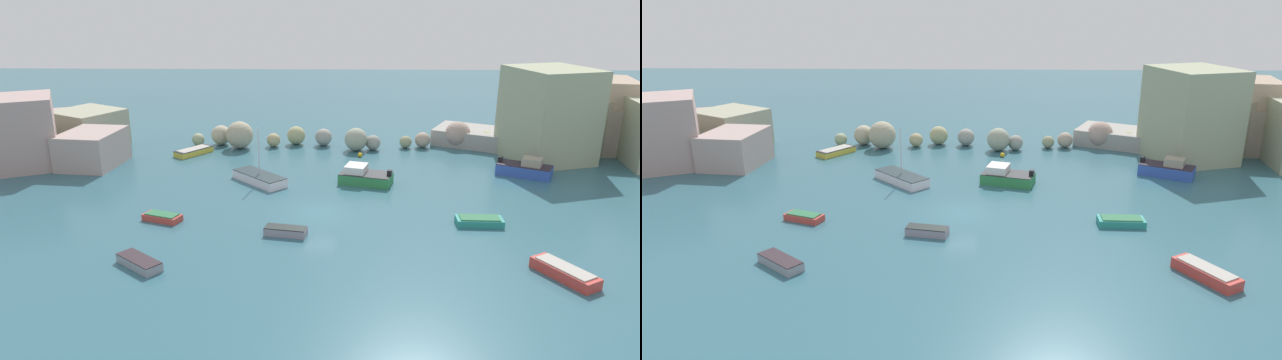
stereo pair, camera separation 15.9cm
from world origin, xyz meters
TOP-DOWN VIEW (x-y plane):
  - cove_water at (0.00, 0.00)m, footprint 160.00×160.00m
  - cliff_headland_right at (26.47, 16.68)m, footprint 25.92×15.78m
  - rock_breakwater at (1.69, 18.44)m, footprint 33.20×4.44m
  - channel_buoy at (3.67, 14.81)m, footprint 0.44×0.44m
  - moored_boat_0 at (-5.17, 6.91)m, footprint 5.06×5.11m
  - moored_boat_1 at (3.66, 6.95)m, footprint 4.77×3.44m
  - moored_boat_2 at (14.12, -9.45)m, footprint 3.06×4.02m
  - moored_boat_3 at (17.84, 9.27)m, footprint 4.95×3.94m
  - moored_boat_4 at (-10.28, -8.67)m, footprint 3.19×2.87m
  - moored_boat_5 at (-10.97, -1.62)m, footprint 2.95×2.00m
  - moored_boat_6 at (-2.07, -3.93)m, footprint 2.94×1.51m
  - moored_boat_7 at (11.18, -1.89)m, footprint 3.21×1.47m
  - moored_boat_8 at (-12.81, 15.42)m, footprint 3.51×3.93m

SIDE VIEW (x-z plane):
  - cove_water at x=0.00m, z-range 0.00..0.00m
  - channel_buoy at x=3.67m, z-range 0.00..0.44m
  - moored_boat_5 at x=-10.97m, z-range -0.01..0.51m
  - moored_boat_7 at x=11.18m, z-range -0.01..0.56m
  - moored_boat_4 at x=-10.28m, z-range 0.00..0.57m
  - moored_boat_6 at x=-2.07m, z-range 0.00..0.57m
  - moored_boat_8 at x=-12.81m, z-range 0.01..0.60m
  - moored_boat_2 at x=14.12m, z-range -0.01..0.71m
  - moored_boat_0 at x=-5.17m, z-range -1.96..2.74m
  - moored_boat_1 at x=3.66m, z-range -0.17..1.36m
  - moored_boat_3 at x=17.84m, z-range -0.21..1.47m
  - rock_breakwater at x=1.69m, z-range -0.28..2.50m
  - cliff_headland_right at x=26.47m, z-range -1.32..7.37m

